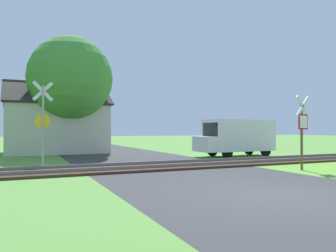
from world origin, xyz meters
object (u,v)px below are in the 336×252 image
house (56,127)px  tree_center (71,78)px  mail_truck (237,136)px  crossing_sign_far (43,119)px  stop_sign_near (302,127)px

house → tree_center: 3.90m
tree_center → mail_truck: size_ratio=1.59×
crossing_sign_far → mail_truck: crossing_sign_far is taller
tree_center → mail_truck: (9.11, -5.86, -3.82)m
stop_sign_near → crossing_sign_far: bearing=-40.7°
stop_sign_near → crossing_sign_far: 10.86m
crossing_sign_far → house: (1.43, 9.48, -0.25)m
crossing_sign_far → house: bearing=74.5°
stop_sign_near → house: (-8.01, 14.85, 0.12)m
stop_sign_near → house: house is taller
mail_truck → tree_center: bearing=55.9°
crossing_sign_far → mail_truck: bearing=0.6°
mail_truck → stop_sign_near: bearing=164.0°
crossing_sign_far → mail_truck: (11.23, 1.50, -0.87)m
stop_sign_near → tree_center: tree_center is taller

